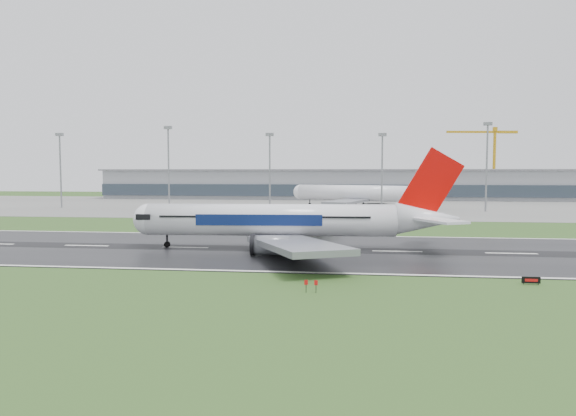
# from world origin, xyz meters

# --- Properties ---
(ground) EXTENTS (520.00, 520.00, 0.00)m
(ground) POSITION_xyz_m (0.00, 0.00, 0.00)
(ground) COLOR #284A1B
(ground) RESTS_ON ground
(runway) EXTENTS (400.00, 45.00, 0.10)m
(runway) POSITION_xyz_m (0.00, 0.00, 0.05)
(runway) COLOR black
(runway) RESTS_ON ground
(apron) EXTENTS (400.00, 130.00, 0.08)m
(apron) POSITION_xyz_m (0.00, 125.00, 0.04)
(apron) COLOR slate
(apron) RESTS_ON ground
(terminal) EXTENTS (240.00, 36.00, 15.00)m
(terminal) POSITION_xyz_m (0.00, 185.00, 7.50)
(terminal) COLOR gray
(terminal) RESTS_ON ground
(main_airliner) EXTENTS (65.18, 62.44, 18.18)m
(main_airliner) POSITION_xyz_m (0.83, 1.47, 9.19)
(main_airliner) COLOR white
(main_airliner) RESTS_ON runway
(parked_airliner) EXTENTS (78.26, 75.68, 18.25)m
(parked_airliner) POSITION_xyz_m (14.57, 118.84, 9.20)
(parked_airliner) COLOR white
(parked_airliner) RESTS_ON apron
(tower_crane) EXTENTS (38.95, 8.28, 39.05)m
(tower_crane) POSITION_xyz_m (88.82, 200.00, 19.52)
(tower_crane) COLOR #BD8813
(tower_crane) RESTS_ON ground
(runway_sign) EXTENTS (2.31, 0.45, 1.04)m
(runway_sign) POSITION_xyz_m (34.85, -25.91, 0.52)
(runway_sign) COLOR black
(runway_sign) RESTS_ON ground
(floodmast_0) EXTENTS (0.64, 0.64, 28.71)m
(floodmast_0) POSITION_xyz_m (-104.11, 100.00, 14.36)
(floodmast_0) COLOR gray
(floodmast_0) RESTS_ON ground
(floodmast_1) EXTENTS (0.64, 0.64, 31.02)m
(floodmast_1) POSITION_xyz_m (-59.21, 100.00, 15.51)
(floodmast_1) COLOR gray
(floodmast_1) RESTS_ON ground
(floodmast_2) EXTENTS (0.64, 0.64, 27.99)m
(floodmast_2) POSITION_xyz_m (-19.31, 100.00, 14.00)
(floodmast_2) COLOR gray
(floodmast_2) RESTS_ON ground
(floodmast_3) EXTENTS (0.64, 0.64, 27.58)m
(floodmast_3) POSITION_xyz_m (22.81, 100.00, 13.79)
(floodmast_3) COLOR gray
(floodmast_3) RESTS_ON ground
(floodmast_4) EXTENTS (0.64, 0.64, 31.15)m
(floodmast_4) POSITION_xyz_m (60.15, 100.00, 15.58)
(floodmast_4) COLOR gray
(floodmast_4) RESTS_ON ground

